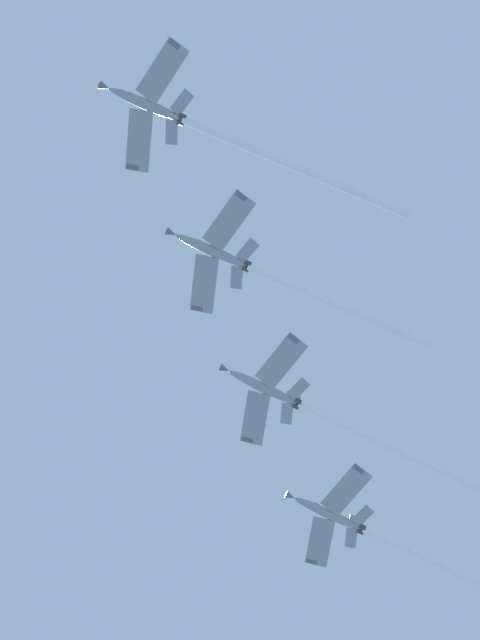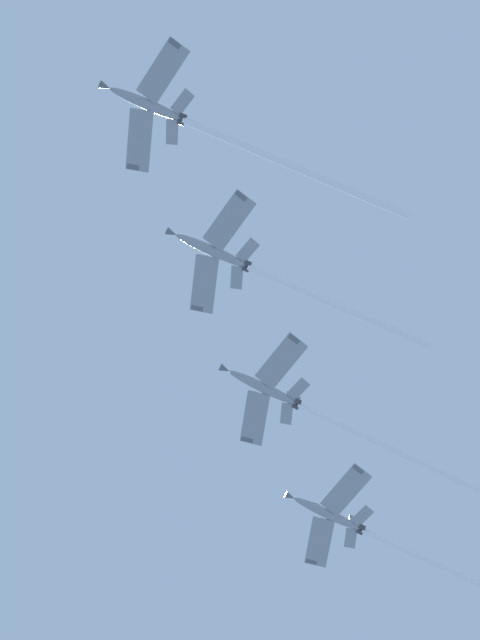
% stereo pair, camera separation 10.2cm
% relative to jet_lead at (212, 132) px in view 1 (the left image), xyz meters
% --- Properties ---
extents(jet_lead, '(47.50, 20.03, 12.50)m').
position_rel_jet_lead_xyz_m(jet_lead, '(0.00, 0.00, 0.00)').
color(jet_lead, gray).
extents(jet_second, '(41.85, 20.03, 10.27)m').
position_rel_jet_lead_xyz_m(jet_second, '(12.37, 18.10, -2.92)').
color(jet_second, gray).
extents(jet_third, '(45.76, 19.98, 11.98)m').
position_rel_jet_lead_xyz_m(jet_third, '(24.07, 36.94, -5.77)').
color(jet_third, gray).
extents(jet_fourth, '(42.44, 20.01, 10.04)m').
position_rel_jet_lead_xyz_m(jet_fourth, '(38.27, 54.67, -8.34)').
color(jet_fourth, gray).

